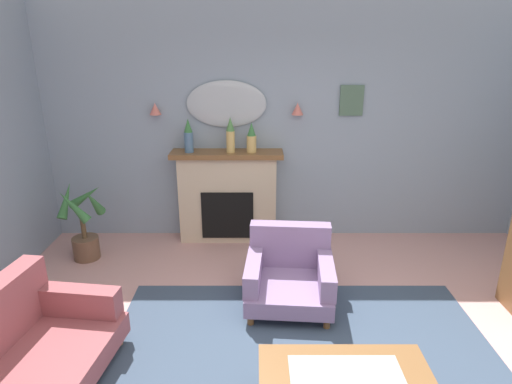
# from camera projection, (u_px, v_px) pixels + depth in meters

# --- Properties ---
(wall_back) EXTENTS (6.94, 0.10, 2.94)m
(wall_back) POSITION_uv_depth(u_px,v_px,m) (286.00, 123.00, 5.34)
(wall_back) COLOR #8C9EB2
(wall_back) RESTS_ON ground
(patterned_rug) EXTENTS (3.20, 2.40, 0.01)m
(patterned_rug) POSITION_uv_depth(u_px,v_px,m) (303.00, 368.00, 3.38)
(patterned_rug) COLOR #38475B
(patterned_rug) RESTS_ON ground
(fireplace) EXTENTS (1.36, 0.36, 1.16)m
(fireplace) POSITION_uv_depth(u_px,v_px,m) (227.00, 197.00, 5.43)
(fireplace) COLOR beige
(fireplace) RESTS_ON ground
(mantel_vase_centre) EXTENTS (0.11, 0.11, 0.40)m
(mantel_vase_centre) POSITION_uv_depth(u_px,v_px,m) (188.00, 136.00, 5.14)
(mantel_vase_centre) COLOR #4C7093
(mantel_vase_centre) RESTS_ON fireplace
(mantel_vase_left) EXTENTS (0.10, 0.10, 0.42)m
(mantel_vase_left) POSITION_uv_depth(u_px,v_px,m) (230.00, 135.00, 5.14)
(mantel_vase_left) COLOR tan
(mantel_vase_left) RESTS_ON fireplace
(mantel_vase_right) EXTENTS (0.12, 0.12, 0.36)m
(mantel_vase_right) POSITION_uv_depth(u_px,v_px,m) (251.00, 139.00, 5.15)
(mantel_vase_right) COLOR tan
(mantel_vase_right) RESTS_ON fireplace
(wall_mirror) EXTENTS (0.96, 0.06, 0.56)m
(wall_mirror) POSITION_uv_depth(u_px,v_px,m) (226.00, 104.00, 5.19)
(wall_mirror) COLOR #B2BCC6
(wall_sconce_left) EXTENTS (0.14, 0.14, 0.14)m
(wall_sconce_left) POSITION_uv_depth(u_px,v_px,m) (155.00, 109.00, 5.16)
(wall_sconce_left) COLOR #D17066
(wall_sconce_right) EXTENTS (0.14, 0.14, 0.14)m
(wall_sconce_right) POSITION_uv_depth(u_px,v_px,m) (297.00, 109.00, 5.16)
(wall_sconce_right) COLOR #D17066
(framed_picture) EXTENTS (0.28, 0.03, 0.36)m
(framed_picture) POSITION_uv_depth(u_px,v_px,m) (351.00, 101.00, 5.19)
(framed_picture) COLOR #4C6B56
(coffee_table) EXTENTS (1.10, 0.60, 0.45)m
(coffee_table) POSITION_uv_depth(u_px,v_px,m) (346.00, 383.00, 2.73)
(coffee_table) COLOR brown
(coffee_table) RESTS_ON ground
(floral_couch) EXTENTS (1.07, 1.80, 0.76)m
(floral_couch) POSITION_uv_depth(u_px,v_px,m) (0.00, 376.00, 2.88)
(floral_couch) COLOR #934C51
(floral_couch) RESTS_ON ground
(armchair_near_fireplace) EXTENTS (0.87, 0.88, 0.71)m
(armchair_near_fireplace) POSITION_uv_depth(u_px,v_px,m) (289.00, 272.00, 4.20)
(armchair_near_fireplace) COLOR gray
(armchair_near_fireplace) RESTS_ON ground
(potted_plant_corner_palm) EXTENTS (0.49, 0.45, 0.92)m
(potted_plant_corner_palm) POSITION_uv_depth(u_px,v_px,m) (83.00, 226.00, 4.98)
(potted_plant_corner_palm) COLOR brown
(potted_plant_corner_palm) RESTS_ON ground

